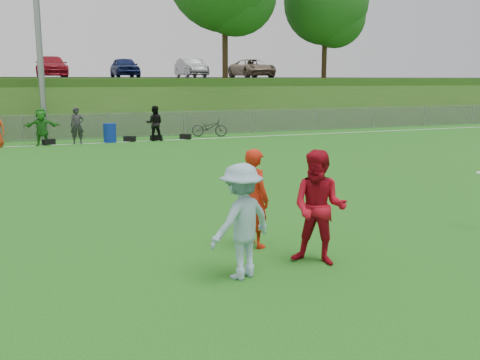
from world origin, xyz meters
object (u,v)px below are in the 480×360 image
player_red_left (255,198)px  player_red_center (319,208)px  player_blue (241,221)px  bicycle (209,127)px  recycling_bin (110,133)px

player_red_left → player_red_center: size_ratio=0.95×
player_blue → bicycle: 20.38m
player_red_center → player_blue: (-1.38, -0.11, -0.06)m
player_red_left → bicycle: size_ratio=0.95×
player_blue → bicycle: player_blue is taller
player_red_center → bicycle: player_red_center is taller
player_red_left → player_blue: size_ratio=1.01×
player_red_center → player_red_left: bearing=157.8°
player_blue → bicycle: (5.98, 19.47, -0.38)m
player_red_left → recycling_bin: size_ratio=1.94×
player_red_left → player_blue: bearing=133.2°
player_red_center → bicycle: bearing=118.9°
player_red_left → bicycle: (5.19, 18.14, -0.39)m
player_red_left → player_blue: 1.55m
player_blue → recycling_bin: player_blue is taller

